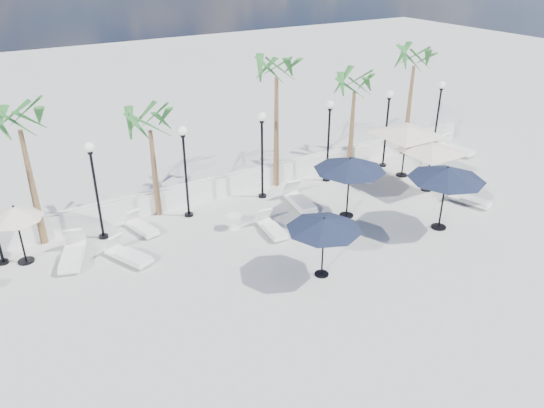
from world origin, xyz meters
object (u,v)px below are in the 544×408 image
lounger_0 (72,254)px  lounger_2 (142,226)px  lounger_7 (455,148)px  lounger_5 (431,177)px  parasol_cream_sq_b (432,145)px  parasol_navy_mid (350,165)px  lounger_1 (128,254)px  lounger_4 (272,227)px  parasol_cream_small (15,214)px  parasol_cream_sq_a (407,127)px  parasol_navy_right (447,174)px  lounger_6 (470,199)px  parasol_navy_left (324,224)px  lounger_3 (299,200)px

lounger_0 → lounger_2: bearing=35.9°
lounger_2 → lounger_7: (17.09, -0.31, 0.06)m
lounger_0 → lounger_7: bearing=21.5°
lounger_5 → parasol_cream_sq_b: bearing=-126.9°
parasol_navy_mid → lounger_7: bearing=16.4°
lounger_1 → lounger_4: size_ratio=1.08×
lounger_7 → parasol_cream_small: 21.37m
lounger_0 → lounger_7: 19.87m
lounger_2 → parasol_cream_sq_b: 12.81m
parasol_cream_sq_a → parasol_cream_sq_b: 1.84m
parasol_navy_right → parasol_cream_small: (-14.34, 5.73, -0.40)m
parasol_navy_mid → parasol_cream_sq_b: bearing=2.0°
lounger_4 → parasol_cream_small: parasol_cream_small is taller
parasol_cream_sq_b → lounger_0: bearing=171.9°
lounger_6 → parasol_cream_sq_a: 4.40m
lounger_1 → parasol_cream_small: (-3.13, 1.76, 1.66)m
lounger_7 → parasol_cream_sq_a: bearing=-179.0°
lounger_0 → lounger_4: 7.30m
parasol_navy_left → parasol_navy_right: size_ratio=0.85×
lounger_2 → parasol_navy_mid: 8.47m
parasol_cream_sq_b → parasol_cream_sq_a: bearing=83.2°
lounger_1 → parasol_cream_sq_a: size_ratio=0.37×
lounger_3 → parasol_cream_sq_b: size_ratio=0.48×
lounger_5 → parasol_cream_sq_a: size_ratio=0.37×
lounger_4 → lounger_5: (8.93, 0.34, 0.01)m
parasol_cream_sq_a → parasol_navy_mid: bearing=-158.2°
lounger_6 → parasol_cream_small: size_ratio=0.85×
lounger_1 → parasol_cream_small: size_ratio=0.90×
parasol_navy_mid → parasol_cream_sq_b: 4.71m
parasol_navy_left → parasol_navy_mid: size_ratio=0.87×
parasol_navy_right → parasol_cream_small: bearing=158.2°
lounger_3 → parasol_navy_mid: 2.91m
lounger_4 → parasol_navy_left: (-0.06, -3.37, 1.72)m
lounger_0 → lounger_6: 16.16m
lounger_5 → parasol_navy_mid: 6.00m
lounger_6 → parasol_cream_sq_b: bearing=87.1°
lounger_0 → parasol_cream_sq_a: parasol_cream_sq_a is taller
lounger_2 → lounger_4: 5.05m
lounger_0 → parasol_navy_left: bearing=-16.9°
lounger_0 → lounger_5: 16.06m
lounger_2 → parasol_navy_mid: size_ratio=0.62×
lounger_3 → parasol_cream_sq_a: (6.05, 0.17, 2.16)m
parasol_navy_mid → lounger_2: bearing=157.9°
lounger_0 → parasol_navy_mid: size_ratio=0.78×
lounger_3 → parasol_navy_left: (-2.27, -4.76, 1.68)m
parasol_cream_small → lounger_1: bearing=-29.3°
lounger_6 → parasol_cream_sq_a: parasol_cream_sq_a is taller
lounger_3 → lounger_4: 2.61m
lounger_0 → parasol_cream_sq_b: bearing=12.0°
lounger_4 → parasol_navy_right: size_ratio=0.63×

